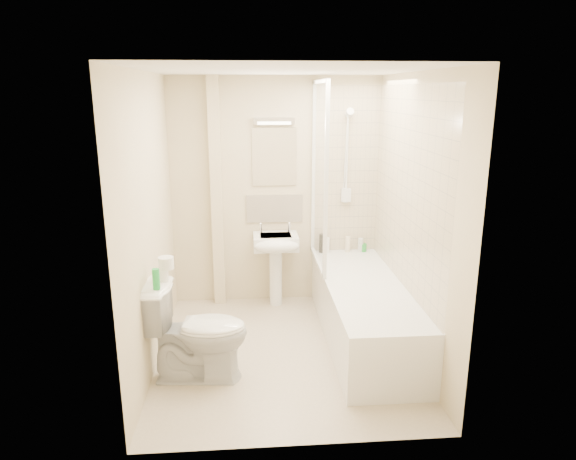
{
  "coord_description": "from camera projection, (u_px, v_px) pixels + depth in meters",
  "views": [
    {
      "loc": [
        -0.3,
        -4.11,
        2.24
      ],
      "look_at": [
        0.05,
        0.2,
        1.07
      ],
      "focal_mm": 32.0,
      "sensor_mm": 36.0,
      "label": 1
    }
  ],
  "objects": [
    {
      "name": "toilet",
      "position": [
        197.0,
        331.0,
        4.07
      ],
      "size": [
        0.58,
        0.87,
        0.81
      ],
      "primitive_type": "imported",
      "rotation": [
        0.0,
        0.0,
        1.49
      ],
      "color": "white",
      "rests_on": "ground"
    },
    {
      "name": "bottle_cream",
      "position": [
        348.0,
        244.0,
        5.57
      ],
      "size": [
        0.05,
        0.05,
        0.17
      ],
      "primitive_type": "cylinder",
      "color": "#F9E7C0",
      "rests_on": "bathtub"
    },
    {
      "name": "toilet_roll_lower",
      "position": [
        162.0,
        275.0,
        4.01
      ],
      "size": [
        0.1,
        0.1,
        0.1
      ],
      "primitive_type": "cylinder",
      "color": "white",
      "rests_on": "toilet"
    },
    {
      "name": "bottle_black_a",
      "position": [
        322.0,
        243.0,
        5.54
      ],
      "size": [
        0.07,
        0.07,
        0.2
      ],
      "primitive_type": "cylinder",
      "color": "black",
      "rests_on": "bathtub"
    },
    {
      "name": "pipe_boxing",
      "position": [
        217.0,
        195.0,
        5.34
      ],
      "size": [
        0.12,
        0.12,
        2.4
      ],
      "primitive_type": "cube",
      "color": "beige",
      "rests_on": "ground"
    },
    {
      "name": "bottle_green",
      "position": [
        363.0,
        248.0,
        5.59
      ],
      "size": [
        0.07,
        0.07,
        0.09
      ],
      "primitive_type": "cylinder",
      "color": "green",
      "rests_on": "bathtub"
    },
    {
      "name": "tile_back",
      "position": [
        346.0,
        171.0,
        5.44
      ],
      "size": [
        0.7,
        0.01,
        1.75
      ],
      "primitive_type": "cube",
      "color": "beige",
      "rests_on": "wall_back"
    },
    {
      "name": "bathtub",
      "position": [
        364.0,
        310.0,
        4.74
      ],
      "size": [
        0.7,
        2.1,
        0.55
      ],
      "color": "white",
      "rests_on": "ground"
    },
    {
      "name": "green_bottle",
      "position": [
        156.0,
        279.0,
        3.83
      ],
      "size": [
        0.05,
        0.05,
        0.16
      ],
      "primitive_type": "cylinder",
      "color": "green",
      "rests_on": "toilet"
    },
    {
      "name": "pedestal_sink",
      "position": [
        276.0,
        250.0,
        5.37
      ],
      "size": [
        0.47,
        0.45,
        0.9
      ],
      "color": "white",
      "rests_on": "ground"
    },
    {
      "name": "bottle_white_a",
      "position": [
        327.0,
        245.0,
        5.55
      ],
      "size": [
        0.05,
        0.05,
        0.17
      ],
      "primitive_type": "cylinder",
      "color": "white",
      "rests_on": "bathtub"
    },
    {
      "name": "ceiling",
      "position": [
        284.0,
        70.0,
        3.93
      ],
      "size": [
        2.2,
        2.5,
        0.02
      ],
      "primitive_type": "cube",
      "color": "white",
      "rests_on": "wall_back"
    },
    {
      "name": "bottle_white_b",
      "position": [
        361.0,
        245.0,
        5.58
      ],
      "size": [
        0.06,
        0.06,
        0.15
      ],
      "primitive_type": "cylinder",
      "color": "silver",
      "rests_on": "bathtub"
    },
    {
      "name": "splashback",
      "position": [
        274.0,
        208.0,
        5.48
      ],
      "size": [
        0.6,
        0.02,
        0.3
      ],
      "primitive_type": "cube",
      "color": "beige",
      "rests_on": "wall_back"
    },
    {
      "name": "tile_right",
      "position": [
        407.0,
        188.0,
        4.46
      ],
      "size": [
        0.01,
        2.1,
        1.75
      ],
      "primitive_type": "cube",
      "color": "beige",
      "rests_on": "wall_right"
    },
    {
      "name": "wall_back",
      "position": [
        276.0,
        193.0,
        5.45
      ],
      "size": [
        2.2,
        0.02,
        2.4
      ],
      "primitive_type": "cube",
      "color": "beige",
      "rests_on": "ground"
    },
    {
      "name": "shower_fixture",
      "position": [
        347.0,
        160.0,
        5.36
      ],
      "size": [
        0.1,
        0.16,
        0.99
      ],
      "color": "white",
      "rests_on": "wall_back"
    },
    {
      "name": "wall_right",
      "position": [
        414.0,
        219.0,
        4.33
      ],
      "size": [
        0.02,
        2.5,
        2.4
      ],
      "primitive_type": "cube",
      "color": "beige",
      "rests_on": "ground"
    },
    {
      "name": "strip_light",
      "position": [
        274.0,
        121.0,
        5.22
      ],
      "size": [
        0.42,
        0.07,
        0.07
      ],
      "primitive_type": "cube",
      "color": "silver",
      "rests_on": "wall_back"
    },
    {
      "name": "mirror",
      "position": [
        274.0,
        157.0,
        5.34
      ],
      "size": [
        0.46,
        0.01,
        0.6
      ],
      "primitive_type": "cube",
      "color": "white",
      "rests_on": "wall_back"
    },
    {
      "name": "shower_screen",
      "position": [
        319.0,
        176.0,
        4.98
      ],
      "size": [
        0.04,
        0.92,
        1.8
      ],
      "color": "white",
      "rests_on": "bathtub"
    },
    {
      "name": "toilet_roll_upper",
      "position": [
        166.0,
        263.0,
        3.99
      ],
      "size": [
        0.12,
        0.12,
        0.09
      ],
      "primitive_type": "cylinder",
      "color": "white",
      "rests_on": "toilet_roll_lower"
    },
    {
      "name": "wall_left",
      "position": [
        149.0,
        224.0,
        4.16
      ],
      "size": [
        0.02,
        2.5,
        2.4
      ],
      "primitive_type": "cube",
      "color": "beige",
      "rests_on": "ground"
    },
    {
      "name": "floor",
      "position": [
        284.0,
        352.0,
        4.56
      ],
      "size": [
        2.5,
        2.5,
        0.0
      ],
      "primitive_type": "plane",
      "color": "beige",
      "rests_on": "ground"
    }
  ]
}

